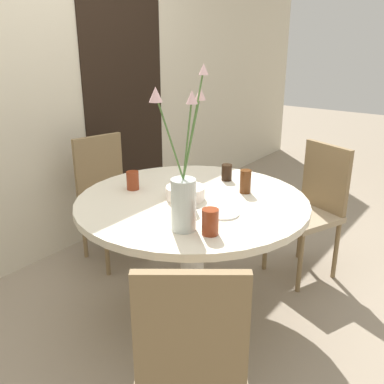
{
  "coord_description": "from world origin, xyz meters",
  "views": [
    {
      "loc": [
        -1.78,
        -1.32,
        1.6
      ],
      "look_at": [
        0.0,
        0.0,
        0.79
      ],
      "focal_mm": 40.0,
      "sensor_mm": 36.0,
      "label": 1
    }
  ],
  "objects_px": {
    "chair_left_flank": "(191,353)",
    "chair_far_back": "(313,203)",
    "side_plate": "(223,213)",
    "drink_glass_2": "(210,222)",
    "drink_glass_1": "(133,180)",
    "drink_glass_0": "(245,181)",
    "drink_glass_3": "(227,172)",
    "flower_vase": "(183,188)",
    "chair_right_flank": "(107,191)",
    "birthday_cake": "(185,193)",
    "drink_glass_4": "(188,199)"
  },
  "relations": [
    {
      "from": "chair_left_flank",
      "to": "chair_far_back",
      "type": "relative_size",
      "value": 1.0
    },
    {
      "from": "side_plate",
      "to": "drink_glass_2",
      "type": "relative_size",
      "value": 1.35
    },
    {
      "from": "drink_glass_1",
      "to": "drink_glass_2",
      "type": "xyz_separation_m",
      "value": [
        -0.23,
        -0.71,
        0.01
      ]
    },
    {
      "from": "drink_glass_0",
      "to": "drink_glass_1",
      "type": "relative_size",
      "value": 1.25
    },
    {
      "from": "drink_glass_3",
      "to": "flower_vase",
      "type": "bearing_deg",
      "value": -162.95
    },
    {
      "from": "drink_glass_3",
      "to": "side_plate",
      "type": "bearing_deg",
      "value": -149.7
    },
    {
      "from": "chair_left_flank",
      "to": "flower_vase",
      "type": "bearing_deg",
      "value": -86.26
    },
    {
      "from": "chair_left_flank",
      "to": "drink_glass_3",
      "type": "distance_m",
      "value": 1.34
    },
    {
      "from": "drink_glass_1",
      "to": "drink_glass_2",
      "type": "height_order",
      "value": "drink_glass_2"
    },
    {
      "from": "chair_right_flank",
      "to": "chair_left_flank",
      "type": "relative_size",
      "value": 1.0
    },
    {
      "from": "birthday_cake",
      "to": "drink_glass_3",
      "type": "height_order",
      "value": "birthday_cake"
    },
    {
      "from": "chair_right_flank",
      "to": "drink_glass_2",
      "type": "bearing_deg",
      "value": -99.43
    },
    {
      "from": "side_plate",
      "to": "drink_glass_3",
      "type": "xyz_separation_m",
      "value": [
        0.48,
        0.28,
        0.05
      ]
    },
    {
      "from": "flower_vase",
      "to": "drink_glass_2",
      "type": "height_order",
      "value": "flower_vase"
    },
    {
      "from": "drink_glass_0",
      "to": "chair_far_back",
      "type": "bearing_deg",
      "value": -15.6
    },
    {
      "from": "drink_glass_1",
      "to": "drink_glass_3",
      "type": "bearing_deg",
      "value": -36.92
    },
    {
      "from": "birthday_cake",
      "to": "drink_glass_3",
      "type": "distance_m",
      "value": 0.41
    },
    {
      "from": "chair_far_back",
      "to": "drink_glass_3",
      "type": "bearing_deg",
      "value": -105.03
    },
    {
      "from": "drink_glass_4",
      "to": "side_plate",
      "type": "bearing_deg",
      "value": -71.21
    },
    {
      "from": "chair_right_flank",
      "to": "drink_glass_4",
      "type": "distance_m",
      "value": 1.13
    },
    {
      "from": "chair_right_flank",
      "to": "drink_glass_0",
      "type": "bearing_deg",
      "value": -74.71
    },
    {
      "from": "birthday_cake",
      "to": "drink_glass_0",
      "type": "height_order",
      "value": "drink_glass_0"
    },
    {
      "from": "side_plate",
      "to": "drink_glass_4",
      "type": "distance_m",
      "value": 0.19
    },
    {
      "from": "chair_right_flank",
      "to": "flower_vase",
      "type": "bearing_deg",
      "value": -102.9
    },
    {
      "from": "drink_glass_4",
      "to": "birthday_cake",
      "type": "bearing_deg",
      "value": 42.89
    },
    {
      "from": "chair_left_flank",
      "to": "chair_far_back",
      "type": "bearing_deg",
      "value": -119.22
    },
    {
      "from": "chair_right_flank",
      "to": "chair_left_flank",
      "type": "distance_m",
      "value": 1.82
    },
    {
      "from": "chair_far_back",
      "to": "drink_glass_3",
      "type": "distance_m",
      "value": 0.69
    },
    {
      "from": "birthday_cake",
      "to": "drink_glass_0",
      "type": "relative_size",
      "value": 1.59
    },
    {
      "from": "drink_glass_2",
      "to": "drink_glass_4",
      "type": "height_order",
      "value": "drink_glass_2"
    },
    {
      "from": "chair_far_back",
      "to": "drink_glass_3",
      "type": "height_order",
      "value": "chair_far_back"
    },
    {
      "from": "drink_glass_1",
      "to": "drink_glass_4",
      "type": "relative_size",
      "value": 0.9
    },
    {
      "from": "chair_left_flank",
      "to": "drink_glass_3",
      "type": "bearing_deg",
      "value": -99.46
    },
    {
      "from": "chair_far_back",
      "to": "side_plate",
      "type": "xyz_separation_m",
      "value": [
        -0.98,
        0.11,
        0.23
      ]
    },
    {
      "from": "side_plate",
      "to": "drink_glass_0",
      "type": "xyz_separation_m",
      "value": [
        0.35,
        0.07,
        0.06
      ]
    },
    {
      "from": "birthday_cake",
      "to": "drink_glass_4",
      "type": "distance_m",
      "value": 0.17
    },
    {
      "from": "birthday_cake",
      "to": "drink_glass_0",
      "type": "xyz_separation_m",
      "value": [
        0.28,
        -0.22,
        0.03
      ]
    },
    {
      "from": "chair_right_flank",
      "to": "drink_glass_4",
      "type": "relative_size",
      "value": 7.65
    },
    {
      "from": "chair_right_flank",
      "to": "drink_glass_4",
      "type": "bearing_deg",
      "value": -96.33
    },
    {
      "from": "drink_glass_0",
      "to": "drink_glass_3",
      "type": "height_order",
      "value": "drink_glass_0"
    },
    {
      "from": "drink_glass_3",
      "to": "drink_glass_4",
      "type": "distance_m",
      "value": 0.54
    },
    {
      "from": "flower_vase",
      "to": "side_plate",
      "type": "relative_size",
      "value": 4.54
    },
    {
      "from": "birthday_cake",
      "to": "chair_left_flank",
      "type": "bearing_deg",
      "value": -141.5
    },
    {
      "from": "birthday_cake",
      "to": "drink_glass_1",
      "type": "height_order",
      "value": "birthday_cake"
    },
    {
      "from": "flower_vase",
      "to": "chair_far_back",
      "type": "bearing_deg",
      "value": -7.32
    },
    {
      "from": "chair_left_flank",
      "to": "drink_glass_4",
      "type": "distance_m",
      "value": 0.85
    },
    {
      "from": "chair_far_back",
      "to": "birthday_cake",
      "type": "bearing_deg",
      "value": -91.06
    },
    {
      "from": "chair_right_flank",
      "to": "chair_far_back",
      "type": "bearing_deg",
      "value": -49.39
    },
    {
      "from": "birthday_cake",
      "to": "drink_glass_4",
      "type": "xyz_separation_m",
      "value": [
        -0.12,
        -0.11,
        0.02
      ]
    },
    {
      "from": "drink_glass_0",
      "to": "drink_glass_4",
      "type": "bearing_deg",
      "value": 165.67
    }
  ]
}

